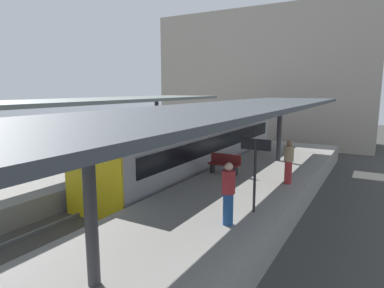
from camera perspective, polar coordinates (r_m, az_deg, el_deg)
The scene contains 15 objects.
ground_plane at distance 13.04m, azimuth -12.23°, elevation -11.60°, with size 80.00×80.00×0.00m, color #383835.
platform_left at distance 15.58m, azimuth -22.83°, elevation -6.70°, with size 4.40×28.00×1.00m, color gray.
platform_right at distance 10.83m, azimuth 3.22°, elevation -13.02°, with size 4.40×28.00×1.00m, color gray.
track_ballast at distance 13.00m, azimuth -12.24°, elevation -11.19°, with size 3.20×28.00×0.20m, color #423F3D.
rail_near_side at distance 13.41m, azimuth -14.59°, elevation -9.86°, with size 0.08×28.00×0.14m, color slate.
rail_far_side at distance 12.50m, azimuth -9.77°, elevation -11.14°, with size 0.08×28.00×0.14m, color slate.
commuter_train at distance 17.53m, azimuth 1.28°, elevation -0.08°, with size 2.78×15.10×3.10m.
canopy_left at distance 15.90m, azimuth -19.63°, elevation 6.77°, with size 4.18×21.00×3.16m.
canopy_right at distance 11.30m, azimuth 6.58°, elevation 5.99°, with size 4.18×21.00×3.08m.
platform_bench at distance 14.40m, azimuth 5.63°, elevation -3.31°, with size 1.40×0.41×0.86m.
platform_sign at distance 9.85m, azimuth 10.83°, elevation -2.53°, with size 0.90×0.08×2.21m.
passenger_near_bench at distance 9.01m, azimuth 6.26°, elevation -8.33°, with size 0.36×0.36×1.72m.
passenger_mid_platform at distance 18.37m, azimuth -9.89°, elevation 0.49°, with size 0.36×0.36×1.58m.
passenger_far_end at distance 13.31m, azimuth 16.27°, elevation -2.86°, with size 0.36×0.36×1.70m.
station_building_backdrop at distance 30.40m, azimuth 12.41°, elevation 10.89°, with size 18.00×6.00×11.00m, color #A89E8E.
Camera 1 is at (8.25, -8.96, 4.65)m, focal length 31.04 mm.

